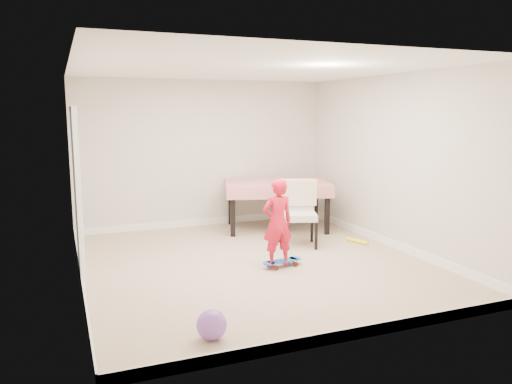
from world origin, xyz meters
name	(u,v)px	position (x,y,z in m)	size (l,w,h in m)	color
ground	(255,263)	(0.00, 0.00, 0.00)	(5.00, 5.00, 0.00)	tan
ceiling	(255,70)	(0.00, 0.00, 2.58)	(4.50, 5.00, 0.04)	white
wall_back	(204,154)	(0.00, 2.48, 1.30)	(4.50, 0.04, 2.60)	beige
wall_front	(359,199)	(0.00, -2.48, 1.30)	(4.50, 0.04, 2.60)	beige
wall_left	(77,177)	(-2.23, 0.00, 1.30)	(0.04, 5.00, 2.60)	beige
wall_right	(394,162)	(2.23, 0.00, 1.30)	(0.04, 5.00, 2.60)	beige
door	(78,196)	(-2.22, 0.30, 1.02)	(0.10, 0.94, 2.11)	white
baseboard_back	(205,222)	(0.00, 2.49, 0.06)	(4.50, 0.02, 0.12)	white
baseboard_front	(355,333)	(0.00, -2.49, 0.06)	(4.50, 0.02, 0.12)	white
baseboard_left	(82,279)	(-2.24, 0.00, 0.06)	(0.02, 5.00, 0.12)	white
baseboard_right	(391,243)	(2.24, 0.00, 0.06)	(0.02, 5.00, 0.12)	white
dining_table	(277,205)	(1.10, 1.73, 0.42)	(1.78, 1.12, 0.84)	#B1090D
dining_chair	(300,214)	(0.97, 0.58, 0.50)	(0.55, 0.63, 1.01)	silver
skateboard	(282,263)	(0.29, -0.28, 0.04)	(0.59, 0.21, 0.09)	blue
child	(277,225)	(0.20, -0.30, 0.58)	(0.42, 0.28, 1.16)	red
balloon	(212,325)	(-1.21, -2.01, 0.14)	(0.28, 0.28, 0.28)	purple
foam_toy	(357,241)	(1.89, 0.39, 0.03)	(0.06, 0.06, 0.40)	#FFFA1A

